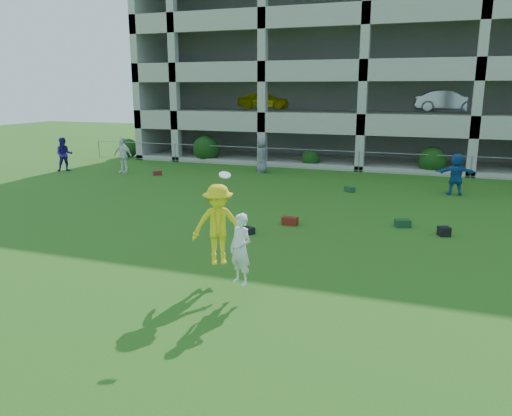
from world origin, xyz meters
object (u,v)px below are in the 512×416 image
at_px(bystander_d, 456,174).
at_px(parking_garage, 381,70).
at_px(crate_d, 444,231).
at_px(bystander_c, 262,155).
at_px(frisbee_contest, 222,229).
at_px(bystander_a, 64,154).
at_px(bystander_b, 123,155).

bearing_deg(bystander_d, parking_garage, -76.81).
relative_size(crate_d, parking_garage, 0.01).
distance_m(bystander_c, crate_d, 13.96).
relative_size(bystander_d, frisbee_contest, 0.75).
relative_size(bystander_c, bystander_d, 1.04).
xyz_separation_m(bystander_c, parking_garage, (5.19, 10.88, 5.03)).
height_order(bystander_a, bystander_c, bystander_c).
relative_size(frisbee_contest, parking_garage, 0.08).
xyz_separation_m(bystander_b, bystander_c, (7.38, 2.84, -0.03)).
distance_m(bystander_d, frisbee_contest, 14.46).
bearing_deg(bystander_d, frisbee_contest, 59.81).
xyz_separation_m(bystander_b, parking_garage, (12.56, 13.72, 5.01)).
bearing_deg(frisbee_contest, bystander_d, 66.97).
xyz_separation_m(bystander_a, parking_garage, (16.12, 14.34, 5.04)).
distance_m(bystander_a, frisbee_contest, 20.09).
relative_size(bystander_a, bystander_b, 0.97).
relative_size(bystander_b, bystander_c, 1.03).
xyz_separation_m(frisbee_contest, parking_garage, (0.56, 27.03, 4.60)).
bearing_deg(parking_garage, frisbee_contest, -91.19).
xyz_separation_m(bystander_c, bystander_d, (10.28, -2.85, -0.03)).
distance_m(bystander_d, parking_garage, 15.50).
bearing_deg(frisbee_contest, crate_d, 50.32).
bearing_deg(parking_garage, bystander_a, -138.35).
bearing_deg(bystander_a, bystander_d, -37.49).
bearing_deg(bystander_b, parking_garage, 51.89).
height_order(bystander_c, parking_garage, parking_garage).
bearing_deg(bystander_d, bystander_b, -7.21).
distance_m(crate_d, frisbee_contest, 8.21).
bearing_deg(bystander_a, frisbee_contest, -78.33).
height_order(bystander_a, bystander_d, bystander_a).
bearing_deg(bystander_d, bystander_c, -22.66).
distance_m(frisbee_contest, parking_garage, 27.43).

